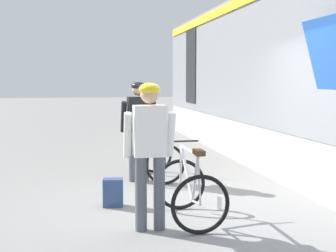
{
  "coord_description": "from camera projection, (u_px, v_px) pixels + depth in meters",
  "views": [
    {
      "loc": [
        -1.88,
        -6.11,
        1.8
      ],
      "look_at": [
        -0.42,
        0.89,
        1.05
      ],
      "focal_mm": 47.36,
      "sensor_mm": 36.0,
      "label": 1
    }
  ],
  "objects": [
    {
      "name": "backpack_on_platform",
      "position": [
        113.0,
        193.0,
        6.29
      ],
      "size": [
        0.3,
        0.22,
        0.4
      ],
      "primitive_type": "cube",
      "rotation": [
        0.0,
        0.0,
        -0.15
      ],
      "color": "navy",
      "rests_on": "ground"
    },
    {
      "name": "cyclist_far_in_white",
      "position": [
        150.0,
        143.0,
        5.21
      ],
      "size": [
        0.62,
        0.32,
        1.76
      ],
      "color": "#4C515B",
      "rests_on": "ground"
    },
    {
      "name": "bicycle_far_silver",
      "position": [
        190.0,
        190.0,
        5.62
      ],
      "size": [
        0.71,
        1.08,
        0.99
      ],
      "color": "black",
      "rests_on": "ground"
    },
    {
      "name": "bicycle_near_black",
      "position": [
        159.0,
        157.0,
        8.07
      ],
      "size": [
        0.72,
        1.08,
        0.99
      ],
      "color": "black",
      "rests_on": "ground"
    },
    {
      "name": "water_bottle_near_the_bikes",
      "position": [
        220.0,
        203.0,
        6.13
      ],
      "size": [
        0.07,
        0.07,
        0.19
      ],
      "primitive_type": "cylinder",
      "color": "silver",
      "rests_on": "ground"
    },
    {
      "name": "ground_plane",
      "position": [
        208.0,
        202.0,
        6.52
      ],
      "size": [
        80.0,
        80.0,
        0.0
      ],
      "primitive_type": "plane",
      "color": "gray"
    },
    {
      "name": "cyclist_near_in_dark",
      "position": [
        139.0,
        122.0,
        7.79
      ],
      "size": [
        0.62,
        0.33,
        1.76
      ],
      "color": "#4C515B",
      "rests_on": "ground"
    }
  ]
}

